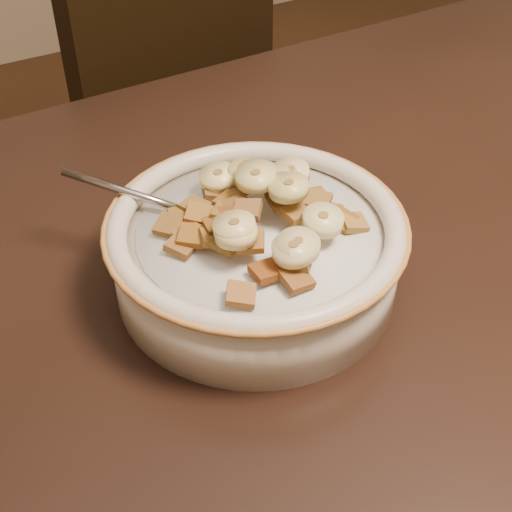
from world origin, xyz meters
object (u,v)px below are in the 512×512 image
table (459,286)px  cereal_bowl (256,259)px  chair (235,214)px  spoon (212,219)px

table → cereal_bowl: 0.18m
chair → table: bearing=-112.1°
table → spoon: (-0.19, 0.10, 0.08)m
table → cereal_bowl: bearing=155.2°
table → spoon: spoon is taller
table → spoon: bearing=151.3°
cereal_bowl → spoon: bearing=132.8°
cereal_bowl → table: bearing=-23.9°
table → spoon: 0.22m
chair → spoon: 0.60m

